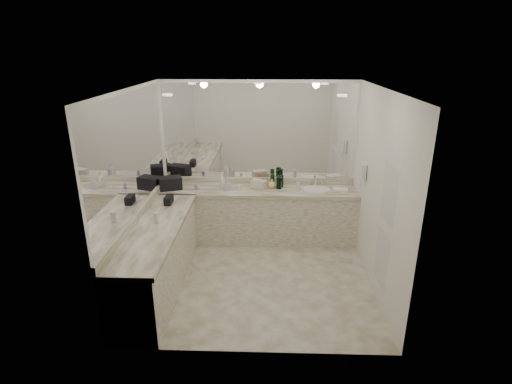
{
  "coord_description": "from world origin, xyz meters",
  "views": [
    {
      "loc": [
        0.17,
        -4.93,
        3.08
      ],
      "look_at": [
        -0.01,
        0.4,
        1.14
      ],
      "focal_mm": 28.0,
      "sensor_mm": 36.0,
      "label": 1
    }
  ],
  "objects_px": {
    "hand_towel": "(340,190)",
    "sink": "(317,190)",
    "cream_cosmetic_case": "(259,185)",
    "soap_bottle_c": "(272,184)",
    "black_toiletry_bag": "(170,183)",
    "soap_bottle_b": "(227,185)",
    "wall_phone": "(363,172)",
    "soap_bottle_a": "(222,181)"
  },
  "relations": [
    {
      "from": "wall_phone",
      "to": "cream_cosmetic_case",
      "type": "distance_m",
      "value": 1.68
    },
    {
      "from": "soap_bottle_c",
      "to": "cream_cosmetic_case",
      "type": "bearing_deg",
      "value": -172.7
    },
    {
      "from": "sink",
      "to": "hand_towel",
      "type": "relative_size",
      "value": 1.91
    },
    {
      "from": "sink",
      "to": "soap_bottle_b",
      "type": "distance_m",
      "value": 1.45
    },
    {
      "from": "black_toiletry_bag",
      "to": "cream_cosmetic_case",
      "type": "bearing_deg",
      "value": 2.84
    },
    {
      "from": "wall_phone",
      "to": "soap_bottle_a",
      "type": "bearing_deg",
      "value": 166.21
    },
    {
      "from": "soap_bottle_a",
      "to": "wall_phone",
      "type": "bearing_deg",
      "value": -13.79
    },
    {
      "from": "cream_cosmetic_case",
      "to": "soap_bottle_b",
      "type": "relative_size",
      "value": 1.23
    },
    {
      "from": "black_toiletry_bag",
      "to": "soap_bottle_b",
      "type": "bearing_deg",
      "value": -2.31
    },
    {
      "from": "wall_phone",
      "to": "cream_cosmetic_case",
      "type": "height_order",
      "value": "wall_phone"
    },
    {
      "from": "wall_phone",
      "to": "soap_bottle_c",
      "type": "height_order",
      "value": "wall_phone"
    },
    {
      "from": "soap_bottle_b",
      "to": "soap_bottle_c",
      "type": "bearing_deg",
      "value": 10.7
    },
    {
      "from": "cream_cosmetic_case",
      "to": "soap_bottle_b",
      "type": "distance_m",
      "value": 0.51
    },
    {
      "from": "black_toiletry_bag",
      "to": "hand_towel",
      "type": "relative_size",
      "value": 1.56
    },
    {
      "from": "wall_phone",
      "to": "black_toiletry_bag",
      "type": "distance_m",
      "value": 3.03
    },
    {
      "from": "hand_towel",
      "to": "soap_bottle_a",
      "type": "xyz_separation_m",
      "value": [
        -1.91,
        0.09,
        0.1
      ]
    },
    {
      "from": "sink",
      "to": "cream_cosmetic_case",
      "type": "bearing_deg",
      "value": 179.07
    },
    {
      "from": "cream_cosmetic_case",
      "to": "soap_bottle_c",
      "type": "xyz_separation_m",
      "value": [
        0.22,
        0.03,
        0.01
      ]
    },
    {
      "from": "black_toiletry_bag",
      "to": "soap_bottle_a",
      "type": "height_order",
      "value": "soap_bottle_a"
    },
    {
      "from": "cream_cosmetic_case",
      "to": "soap_bottle_a",
      "type": "xyz_separation_m",
      "value": [
        -0.59,
        0.01,
        0.05
      ]
    },
    {
      "from": "cream_cosmetic_case",
      "to": "sink",
      "type": "bearing_deg",
      "value": 22.26
    },
    {
      "from": "hand_towel",
      "to": "soap_bottle_c",
      "type": "relative_size",
      "value": 1.48
    },
    {
      "from": "cream_cosmetic_case",
      "to": "black_toiletry_bag",
      "type": "bearing_deg",
      "value": -153.98
    },
    {
      "from": "sink",
      "to": "hand_towel",
      "type": "xyz_separation_m",
      "value": [
        0.37,
        -0.07,
        0.02
      ]
    },
    {
      "from": "cream_cosmetic_case",
      "to": "soap_bottle_a",
      "type": "distance_m",
      "value": 0.59
    },
    {
      "from": "wall_phone",
      "to": "soap_bottle_c",
      "type": "xyz_separation_m",
      "value": [
        -1.33,
        0.54,
        -0.37
      ]
    },
    {
      "from": "hand_towel",
      "to": "soap_bottle_c",
      "type": "xyz_separation_m",
      "value": [
        -1.1,
        0.11,
        0.06
      ]
    },
    {
      "from": "black_toiletry_bag",
      "to": "soap_bottle_a",
      "type": "relative_size",
      "value": 1.52
    },
    {
      "from": "sink",
      "to": "wall_phone",
      "type": "bearing_deg",
      "value": -39.57
    },
    {
      "from": "wall_phone",
      "to": "black_toiletry_bag",
      "type": "relative_size",
      "value": 0.67
    },
    {
      "from": "soap_bottle_a",
      "to": "soap_bottle_c",
      "type": "bearing_deg",
      "value": 1.24
    },
    {
      "from": "sink",
      "to": "soap_bottle_c",
      "type": "relative_size",
      "value": 2.83
    },
    {
      "from": "hand_towel",
      "to": "soap_bottle_b",
      "type": "distance_m",
      "value": 1.82
    },
    {
      "from": "soap_bottle_a",
      "to": "black_toiletry_bag",
      "type": "bearing_deg",
      "value": -174.46
    },
    {
      "from": "wall_phone",
      "to": "soap_bottle_b",
      "type": "distance_m",
      "value": 2.12
    },
    {
      "from": "hand_towel",
      "to": "soap_bottle_b",
      "type": "relative_size",
      "value": 1.22
    },
    {
      "from": "cream_cosmetic_case",
      "to": "hand_towel",
      "type": "xyz_separation_m",
      "value": [
        1.32,
        -0.08,
        -0.05
      ]
    },
    {
      "from": "black_toiletry_bag",
      "to": "soap_bottle_b",
      "type": "height_order",
      "value": "black_toiletry_bag"
    },
    {
      "from": "hand_towel",
      "to": "sink",
      "type": "bearing_deg",
      "value": 169.55
    },
    {
      "from": "soap_bottle_c",
      "to": "sink",
      "type": "bearing_deg",
      "value": -3.4
    },
    {
      "from": "cream_cosmetic_case",
      "to": "soap_bottle_b",
      "type": "bearing_deg",
      "value": -144.67
    },
    {
      "from": "soap_bottle_a",
      "to": "soap_bottle_b",
      "type": "bearing_deg",
      "value": -52.67
    }
  ]
}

